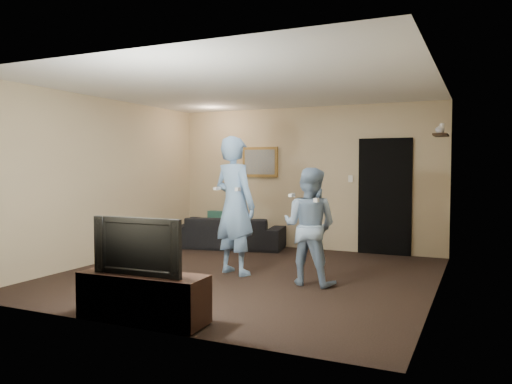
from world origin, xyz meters
The scene contains 19 objects.
ground centered at (0.00, 0.00, 0.00)m, with size 5.00×5.00×0.00m, color black.
ceiling centered at (0.00, 0.00, 2.60)m, with size 5.00×5.00×0.04m, color silver.
wall_back centered at (0.00, 2.50, 1.30)m, with size 5.00×0.04×2.60m, color tan.
wall_front centered at (0.00, -2.50, 1.30)m, with size 5.00×0.04×2.60m, color tan.
wall_left centered at (-2.50, 0.00, 1.30)m, with size 0.04×5.00×2.60m, color tan.
wall_right centered at (2.50, 0.00, 1.30)m, with size 0.04×5.00×2.60m, color tan.
sofa centered at (-1.28, 1.97, 0.29)m, with size 1.99×0.78×0.58m, color black.
throw_pillow centered at (-1.54, 1.97, 0.48)m, with size 0.40×0.13×0.40m, color #184A41.
painting_frame centered at (-0.90, 2.48, 1.60)m, with size 0.72×0.05×0.57m, color olive.
painting_canvas centered at (-0.90, 2.45, 1.60)m, with size 0.62×0.01×0.47m, color slate.
doorway centered at (1.45, 2.47, 1.00)m, with size 0.90×0.06×2.00m, color black.
light_switch centered at (0.85, 2.48, 1.30)m, with size 0.08×0.02×0.12m, color silver.
wall_shelf centered at (2.39, 1.80, 1.99)m, with size 0.20×0.60×0.03m, color black.
shelf_vase centered at (2.39, 1.59, 2.07)m, with size 0.13×0.13×0.14m, color silver.
shelf_figurine centered at (2.39, 2.05, 2.09)m, with size 0.06×0.06×0.18m, color silver.
tv_console centered at (0.00, -2.32, 0.25)m, with size 1.29×0.42×0.46m, color black.
television centered at (0.00, -2.32, 0.76)m, with size 0.96×0.13×0.56m, color black.
wii_player_left centered at (-0.19, 0.01, 0.97)m, with size 0.82×0.66×1.94m.
wii_player_right centered at (0.97, -0.14, 0.75)m, with size 0.77×0.62×1.50m.
Camera 1 is at (2.99, -6.22, 1.53)m, focal length 35.00 mm.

